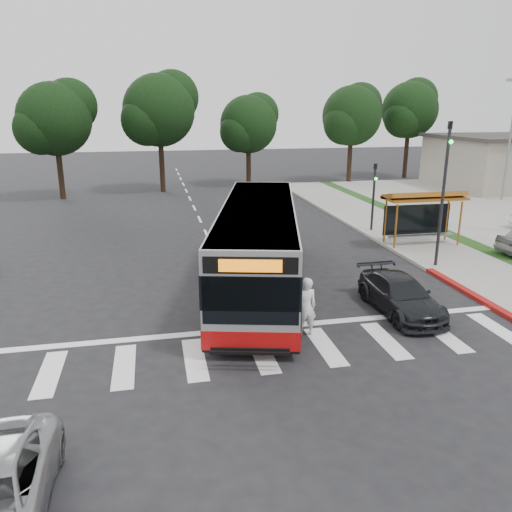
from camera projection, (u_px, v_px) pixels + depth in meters
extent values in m
plane|color=black|center=(234.00, 294.00, 19.62)|extent=(140.00, 140.00, 0.00)
cube|color=gray|center=(397.00, 232.00, 29.26)|extent=(4.00, 40.00, 0.12)
cube|color=#9E9991|center=(365.00, 233.00, 28.86)|extent=(0.30, 40.00, 0.15)
cube|color=maroon|center=(470.00, 293.00, 19.48)|extent=(0.32, 6.00, 0.15)
cube|color=silver|center=(262.00, 352.00, 14.92)|extent=(18.00, 2.60, 0.01)
cylinder|color=#9A5A19|center=(396.00, 227.00, 25.14)|extent=(0.10, 0.10, 2.30)
cylinder|color=#9A5A19|center=(460.00, 224.00, 25.85)|extent=(0.10, 0.10, 2.30)
cylinder|color=#9A5A19|center=(385.00, 222.00, 26.27)|extent=(0.10, 0.10, 2.30)
cylinder|color=#9A5A19|center=(447.00, 219.00, 26.97)|extent=(0.10, 0.10, 2.30)
cube|color=#9A5A19|center=(425.00, 198.00, 25.69)|extent=(4.20, 1.60, 0.12)
cube|color=#9A5A19|center=(424.00, 195.00, 25.69)|extent=(4.20, 1.32, 0.51)
cube|color=black|center=(416.00, 219.00, 26.61)|extent=(3.80, 0.06, 1.60)
cube|color=gray|center=(421.00, 236.00, 26.26)|extent=(3.60, 0.40, 0.08)
cylinder|color=black|center=(443.00, 197.00, 21.98)|extent=(0.14, 0.14, 6.50)
imported|color=black|center=(450.00, 133.00, 21.19)|extent=(0.16, 0.20, 1.00)
sphere|color=#19E533|center=(451.00, 142.00, 21.12)|extent=(0.18, 0.18, 0.18)
cylinder|color=black|center=(373.00, 198.00, 28.90)|extent=(0.14, 0.14, 4.00)
imported|color=black|center=(375.00, 172.00, 28.47)|extent=(0.16, 0.20, 1.00)
sphere|color=#19E533|center=(376.00, 179.00, 28.40)|extent=(0.18, 0.18, 0.18)
cylinder|color=gray|center=(510.00, 141.00, 38.01)|extent=(0.18, 0.18, 9.00)
cube|color=gray|center=(512.00, 80.00, 36.65)|extent=(0.80, 0.35, 0.22)
cylinder|color=black|center=(350.00, 159.00, 48.36)|extent=(0.44, 0.44, 4.40)
sphere|color=black|center=(352.00, 116.00, 47.22)|extent=(5.60, 5.60, 5.60)
sphere|color=black|center=(360.00, 105.00, 47.94)|extent=(4.20, 4.20, 4.20)
sphere|color=black|center=(344.00, 124.00, 46.57)|extent=(3.92, 3.92, 3.92)
cylinder|color=black|center=(406.00, 154.00, 51.57)|extent=(0.44, 0.44, 4.84)
sphere|color=black|center=(410.00, 110.00, 50.32)|extent=(5.60, 5.60, 5.60)
sphere|color=black|center=(417.00, 99.00, 51.01)|extent=(4.20, 4.20, 4.20)
sphere|color=black|center=(403.00, 118.00, 49.69)|extent=(3.92, 3.92, 3.92)
cylinder|color=black|center=(162.00, 164.00, 42.93)|extent=(0.44, 0.44, 4.84)
sphere|color=black|center=(159.00, 110.00, 41.67)|extent=(6.00, 6.00, 6.00)
sphere|color=black|center=(172.00, 97.00, 42.43)|extent=(4.50, 4.50, 4.50)
sphere|color=black|center=(147.00, 120.00, 40.98)|extent=(4.20, 4.20, 4.20)
cylinder|color=black|center=(249.00, 164.00, 46.49)|extent=(0.44, 0.44, 3.96)
sphere|color=black|center=(248.00, 124.00, 45.47)|extent=(5.20, 5.20, 5.20)
sphere|color=black|center=(258.00, 114.00, 46.14)|extent=(3.90, 3.90, 3.90)
sphere|color=black|center=(240.00, 132.00, 44.86)|extent=(3.64, 3.64, 3.64)
cylinder|color=black|center=(60.00, 171.00, 39.55)|extent=(0.44, 0.44, 4.40)
sphere|color=black|center=(55.00, 119.00, 38.40)|extent=(5.60, 5.60, 5.60)
sphere|color=black|center=(70.00, 106.00, 39.13)|extent=(4.20, 4.20, 4.20)
sphere|color=black|center=(40.00, 129.00, 37.75)|extent=(3.92, 3.92, 3.92)
imported|color=white|center=(306.00, 307.00, 15.82)|extent=(0.72, 0.49, 1.95)
imported|color=black|center=(400.00, 295.00, 17.74)|extent=(1.84, 4.42, 1.28)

